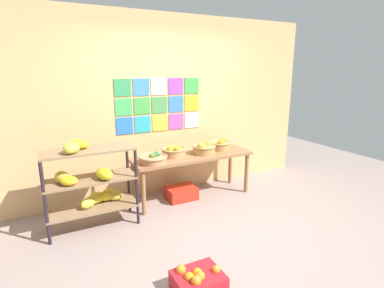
% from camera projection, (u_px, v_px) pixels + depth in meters
% --- Properties ---
extents(ground, '(9.23, 9.23, 0.00)m').
position_uv_depth(ground, '(222.00, 240.00, 3.40)').
color(ground, gray).
extents(back_wall_with_art, '(5.00, 0.07, 2.65)m').
position_uv_depth(back_wall_with_art, '(165.00, 107.00, 4.49)').
color(back_wall_with_art, '#DEAB6E').
rests_on(back_wall_with_art, ground).
extents(banana_shelf_unit, '(1.04, 0.49, 1.10)m').
position_uv_depth(banana_shelf_unit, '(90.00, 180.00, 3.56)').
color(banana_shelf_unit, black).
rests_on(banana_shelf_unit, ground).
extents(display_table, '(1.78, 0.56, 0.66)m').
position_uv_depth(display_table, '(192.00, 160.00, 4.40)').
color(display_table, '#8F613E').
rests_on(display_table, ground).
extents(fruit_basket_centre, '(0.34, 0.34, 0.17)m').
position_uv_depth(fruit_basket_centre, '(220.00, 145.00, 4.67)').
color(fruit_basket_centre, tan).
rests_on(fruit_basket_centre, display_table).
extents(fruit_basket_left, '(0.35, 0.35, 0.17)m').
position_uv_depth(fruit_basket_left, '(173.00, 151.00, 4.29)').
color(fruit_basket_left, tan).
rests_on(fruit_basket_left, display_table).
extents(fruit_basket_back_left, '(0.38, 0.38, 0.15)m').
position_uv_depth(fruit_basket_back_left, '(153.00, 159.00, 4.00)').
color(fruit_basket_back_left, '#B57C54').
rests_on(fruit_basket_back_left, display_table).
extents(fruit_basket_back_right, '(0.35, 0.35, 0.19)m').
position_uv_depth(fruit_basket_back_right, '(204.00, 149.00, 4.44)').
color(fruit_basket_back_right, '#AD844A').
rests_on(fruit_basket_back_right, display_table).
extents(produce_crate_under_table, '(0.43, 0.34, 0.18)m').
position_uv_depth(produce_crate_under_table, '(181.00, 193.00, 4.45)').
color(produce_crate_under_table, red).
rests_on(produce_crate_under_table, ground).
extents(orange_crate_foreground, '(0.42, 0.34, 0.23)m').
position_uv_depth(orange_crate_foreground, '(198.00, 282.00, 2.59)').
color(orange_crate_foreground, red).
rests_on(orange_crate_foreground, ground).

